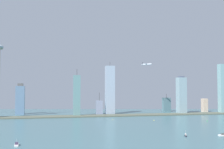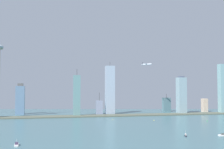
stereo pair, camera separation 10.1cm
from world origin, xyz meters
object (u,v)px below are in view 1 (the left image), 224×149
at_px(skyscraper_8, 166,105).
at_px(skyscraper_0, 205,105).
at_px(boat_3, 17,144).
at_px(channel_buoy_1, 113,119).
at_px(skyscraper_3, 221,89).
at_px(channel_buoy_0, 207,121).
at_px(skyscraper_1, 77,96).
at_px(channel_buoy_2, 154,120).
at_px(airplane, 147,64).
at_px(boat_2, 186,135).
at_px(skyscraper_6, 181,95).
at_px(boat_1, 223,135).
at_px(skyscraper_2, 224,101).
at_px(skyscraper_7, 20,100).
at_px(skyscraper_4, 99,108).
at_px(skyscraper_5, 110,90).

bearing_deg(skyscraper_8, skyscraper_0, -14.99).
relative_size(boat_3, channel_buoy_1, 9.14).
xyz_separation_m(skyscraper_3, channel_buoy_0, (-155.18, -176.05, -75.82)).
xyz_separation_m(skyscraper_1, channel_buoy_2, (177.11, -144.83, -56.77)).
height_order(channel_buoy_0, airplane, airplane).
distance_m(boat_2, boat_3, 264.68).
bearing_deg(channel_buoy_1, boat_2, -73.42).
bearing_deg(channel_buoy_1, channel_buoy_2, -21.91).
relative_size(skyscraper_6, skyscraper_8, 1.96).
bearing_deg(airplane, skyscraper_8, 85.17).
distance_m(skyscraper_8, boat_1, 445.16).
bearing_deg(skyscraper_6, skyscraper_3, -6.05).
height_order(skyscraper_1, skyscraper_8, skyscraper_1).
bearing_deg(skyscraper_6, skyscraper_8, 106.96).
bearing_deg(channel_buoy_0, channel_buoy_2, 163.99).
xyz_separation_m(skyscraper_0, boat_2, (-268.19, -399.44, -20.04)).
height_order(skyscraper_1, channel_buoy_0, skyscraper_1).
relative_size(skyscraper_2, boat_2, 6.91).
bearing_deg(channel_buoy_2, boat_2, -95.76).
xyz_separation_m(skyscraper_3, boat_2, (-297.81, -349.46, -75.53)).
relative_size(boat_3, channel_buoy_0, 5.59).
bearing_deg(boat_1, airplane, 88.67).
bearing_deg(skyscraper_1, skyscraper_8, 14.50).
xyz_separation_m(skyscraper_1, channel_buoy_1, (82.76, -106.88, -56.97)).
relative_size(skyscraper_2, airplane, 2.41).
height_order(channel_buoy_1, channel_buoy_2, channel_buoy_2).
relative_size(skyscraper_3, boat_1, 9.53).
distance_m(skyscraper_7, skyscraper_8, 467.99).
relative_size(boat_1, channel_buoy_1, 9.16).
distance_m(skyscraper_2, skyscraper_8, 189.31).
xyz_separation_m(skyscraper_1, skyscraper_3, (453.91, -3.68, 19.40)).
xyz_separation_m(skyscraper_8, boat_2, (-147.65, -431.72, -21.55)).
bearing_deg(skyscraper_3, skyscraper_4, 175.72).
xyz_separation_m(skyscraper_1, boat_2, (156.10, -353.15, -56.13)).
height_order(skyscraper_5, skyscraper_6, skyscraper_5).
bearing_deg(skyscraper_0, skyscraper_8, 165.01).
distance_m(skyscraper_2, boat_2, 511.79).
relative_size(boat_1, channel_buoy_2, 7.43).
distance_m(skyscraper_1, skyscraper_4, 81.74).
distance_m(skyscraper_4, airplane, 197.23).
distance_m(channel_buoy_1, channel_buoy_2, 101.69).
bearing_deg(skyscraper_5, skyscraper_2, 1.14).
distance_m(skyscraper_0, channel_buoy_2, 313.15).
bearing_deg(skyscraper_5, skyscraper_1, -164.74).
height_order(skyscraper_6, skyscraper_8, skyscraper_6).
xyz_separation_m(boat_1, airplane, (-6.00, 377.38, 150.79)).
bearing_deg(skyscraper_8, skyscraper_7, 179.96).
distance_m(skyscraper_8, boat_2, 456.78).
height_order(skyscraper_6, boat_2, skyscraper_6).
xyz_separation_m(skyscraper_1, channel_buoy_0, (298.73, -179.74, -56.41)).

